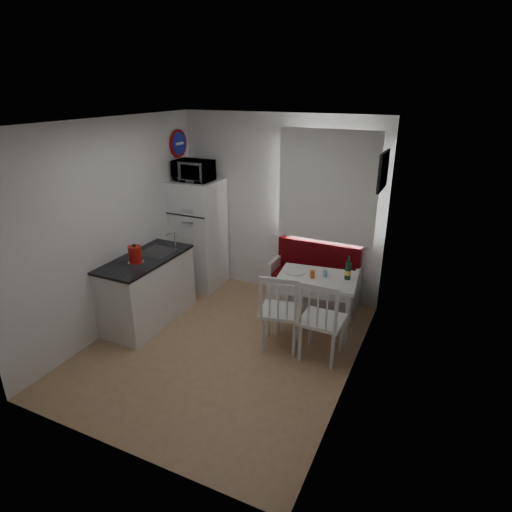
{
  "coord_description": "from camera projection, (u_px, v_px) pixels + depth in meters",
  "views": [
    {
      "loc": [
        2.2,
        -3.8,
        2.94
      ],
      "look_at": [
        0.2,
        0.5,
        1.03
      ],
      "focal_mm": 30.0,
      "sensor_mm": 36.0,
      "label": 1
    }
  ],
  "objects": [
    {
      "name": "floor",
      "position": [
        224.0,
        347.0,
        5.16
      ],
      "size": [
        3.0,
        3.5,
        0.02
      ],
      "primitive_type": "cube",
      "color": "#AB7E5B",
      "rests_on": "ground"
    },
    {
      "name": "ceiling",
      "position": [
        216.0,
        122.0,
        4.19
      ],
      "size": [
        3.0,
        3.5,
        0.02
      ],
      "primitive_type": "cube",
      "color": "white",
      "rests_on": "wall_back"
    },
    {
      "name": "wall_back",
      "position": [
        280.0,
        207.0,
        6.14
      ],
      "size": [
        3.0,
        0.02,
        2.6
      ],
      "primitive_type": "cube",
      "color": "white",
      "rests_on": "floor"
    },
    {
      "name": "wall_front",
      "position": [
        105.0,
        320.0,
        3.2
      ],
      "size": [
        3.0,
        0.02,
        2.6
      ],
      "primitive_type": "cube",
      "color": "white",
      "rests_on": "floor"
    },
    {
      "name": "wall_left",
      "position": [
        114.0,
        228.0,
        5.26
      ],
      "size": [
        0.02,
        3.5,
        2.6
      ],
      "primitive_type": "cube",
      "color": "white",
      "rests_on": "floor"
    },
    {
      "name": "wall_right",
      "position": [
        357.0,
        269.0,
        4.08
      ],
      "size": [
        0.02,
        3.5,
        2.6
      ],
      "primitive_type": "cube",
      "color": "white",
      "rests_on": "floor"
    },
    {
      "name": "window",
      "position": [
        328.0,
        190.0,
        5.72
      ],
      "size": [
        1.22,
        0.06,
        1.47
      ],
      "primitive_type": "cube",
      "color": "white",
      "rests_on": "wall_back"
    },
    {
      "name": "curtain",
      "position": [
        327.0,
        187.0,
        5.64
      ],
      "size": [
        1.35,
        0.02,
        1.5
      ],
      "primitive_type": "cube",
      "color": "white",
      "rests_on": "wall_back"
    },
    {
      "name": "kitchen_counter",
      "position": [
        148.0,
        289.0,
        5.59
      ],
      "size": [
        0.62,
        1.32,
        1.16
      ],
      "color": "white",
      "rests_on": "floor"
    },
    {
      "name": "wall_sign",
      "position": [
        179.0,
        143.0,
        6.15
      ],
      "size": [
        0.03,
        0.4,
        0.4
      ],
      "primitive_type": "cylinder",
      "rotation": [
        0.0,
        1.57,
        0.0
      ],
      "color": "#1B22A5",
      "rests_on": "wall_left"
    },
    {
      "name": "picture_frame",
      "position": [
        383.0,
        171.0,
        4.74
      ],
      "size": [
        0.04,
        0.52,
        0.42
      ],
      "primitive_type": "cube",
      "color": "black",
      "rests_on": "wall_right"
    },
    {
      "name": "bench",
      "position": [
        314.0,
        285.0,
        6.06
      ],
      "size": [
        1.25,
        0.48,
        0.89
      ],
      "color": "white",
      "rests_on": "floor"
    },
    {
      "name": "dining_table",
      "position": [
        317.0,
        283.0,
        5.32
      ],
      "size": [
        1.04,
        0.79,
        0.72
      ],
      "rotation": [
        0.0,
        0.0,
        0.13
      ],
      "color": "white",
      "rests_on": "floor"
    },
    {
      "name": "chair_left",
      "position": [
        278.0,
        305.0,
        4.87
      ],
      "size": [
        0.55,
        0.53,
        0.53
      ],
      "rotation": [
        0.0,
        0.0,
        0.21
      ],
      "color": "white",
      "rests_on": "floor"
    },
    {
      "name": "chair_right",
      "position": [
        320.0,
        313.0,
        4.67
      ],
      "size": [
        0.47,
        0.45,
        0.53
      ],
      "rotation": [
        0.0,
        0.0,
        -0.02
      ],
      "color": "white",
      "rests_on": "floor"
    },
    {
      "name": "fridge",
      "position": [
        199.0,
        234.0,
        6.49
      ],
      "size": [
        0.66,
        0.66,
        1.65
      ],
      "primitive_type": "cube",
      "color": "white",
      "rests_on": "floor"
    },
    {
      "name": "microwave",
      "position": [
        193.0,
        171.0,
        6.08
      ],
      "size": [
        0.53,
        0.36,
        0.3
      ],
      "primitive_type": "imported",
      "color": "white",
      "rests_on": "fridge"
    },
    {
      "name": "kettle",
      "position": [
        135.0,
        255.0,
        5.17
      ],
      "size": [
        0.19,
        0.19,
        0.26
      ],
      "primitive_type": "cylinder",
      "color": "#B1140E",
      "rests_on": "kitchen_counter"
    },
    {
      "name": "wine_bottle",
      "position": [
        348.0,
        268.0,
        5.18
      ],
      "size": [
        0.08,
        0.08,
        0.3
      ],
      "primitive_type": null,
      "color": "#123821",
      "rests_on": "dining_table"
    },
    {
      "name": "drinking_glass_orange",
      "position": [
        312.0,
        274.0,
        5.25
      ],
      "size": [
        0.06,
        0.06,
        0.1
      ],
      "primitive_type": "cylinder",
      "color": "#D06122",
      "rests_on": "dining_table"
    },
    {
      "name": "drinking_glass_blue",
      "position": [
        325.0,
        273.0,
        5.28
      ],
      "size": [
        0.06,
        0.06,
        0.09
      ],
      "primitive_type": "cylinder",
      "color": "#80B8DB",
      "rests_on": "dining_table"
    },
    {
      "name": "plate",
      "position": [
        295.0,
        272.0,
        5.42
      ],
      "size": [
        0.26,
        0.26,
        0.02
      ],
      "primitive_type": "cylinder",
      "color": "white",
      "rests_on": "dining_table"
    }
  ]
}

